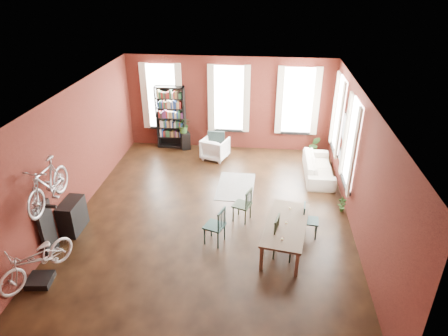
# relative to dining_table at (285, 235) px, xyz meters

# --- Properties ---
(room) EXTENTS (9.00, 9.04, 3.22)m
(room) POSITION_rel_dining_table_xyz_m (-1.59, 1.66, 1.80)
(room) COLOR black
(room) RESTS_ON ground
(dining_table) EXTENTS (1.20, 2.07, 0.66)m
(dining_table) POSITION_rel_dining_table_xyz_m (0.00, 0.00, 0.00)
(dining_table) COLOR brown
(dining_table) RESTS_ON ground
(dining_chair_a) EXTENTS (0.54, 0.54, 0.93)m
(dining_chair_a) POSITION_rel_dining_table_xyz_m (-1.63, 0.02, 0.13)
(dining_chair_a) COLOR #1A3A37
(dining_chair_a) RESTS_ON ground
(dining_chair_b) EXTENTS (0.53, 0.53, 0.89)m
(dining_chair_b) POSITION_rel_dining_table_xyz_m (-1.06, 1.02, 0.11)
(dining_chair_b) COLOR black
(dining_chair_b) RESTS_ON ground
(dining_chair_c) EXTENTS (0.54, 0.54, 0.97)m
(dining_chair_c) POSITION_rel_dining_table_xyz_m (-0.03, -0.31, 0.16)
(dining_chair_c) COLOR black
(dining_chair_c) RESTS_ON ground
(dining_chair_d) EXTENTS (0.42, 0.42, 0.83)m
(dining_chair_d) POSITION_rel_dining_table_xyz_m (0.60, 0.54, 0.08)
(dining_chair_d) COLOR #183636
(dining_chair_d) RESTS_ON ground
(bookshelf) EXTENTS (1.00, 0.32, 2.20)m
(bookshelf) POSITION_rel_dining_table_xyz_m (-3.83, 5.34, 0.77)
(bookshelf) COLOR black
(bookshelf) RESTS_ON ground
(white_armchair) EXTENTS (0.96, 0.93, 0.80)m
(white_armchair) POSITION_rel_dining_table_xyz_m (-2.20, 4.55, 0.07)
(white_armchair) COLOR white
(white_armchair) RESTS_ON ground
(cream_sofa) EXTENTS (0.61, 2.08, 0.81)m
(cream_sofa) POSITION_rel_dining_table_xyz_m (1.12, 3.64, 0.08)
(cream_sofa) COLOR beige
(cream_sofa) RESTS_ON ground
(striped_rug) EXTENTS (1.09, 1.71, 0.01)m
(striped_rug) POSITION_rel_dining_table_xyz_m (-1.35, 2.70, -0.33)
(striped_rug) COLOR black
(striped_rug) RESTS_ON ground
(bike_trainer) EXTENTS (0.53, 0.53, 0.14)m
(bike_trainer) POSITION_rel_dining_table_xyz_m (-5.01, -1.71, -0.26)
(bike_trainer) COLOR black
(bike_trainer) RESTS_ON ground
(bike_wall_rack) EXTENTS (0.16, 0.60, 1.30)m
(bike_wall_rack) POSITION_rel_dining_table_xyz_m (-5.23, -0.76, 0.32)
(bike_wall_rack) COLOR black
(bike_wall_rack) RESTS_ON ground
(console_table) EXTENTS (0.40, 0.80, 0.80)m
(console_table) POSITION_rel_dining_table_xyz_m (-5.11, 0.14, 0.07)
(console_table) COLOR black
(console_table) RESTS_ON ground
(plant_stand) EXTENTS (0.40, 0.40, 0.60)m
(plant_stand) POSITION_rel_dining_table_xyz_m (-3.34, 5.21, -0.03)
(plant_stand) COLOR black
(plant_stand) RESTS_ON ground
(plant_by_sofa) EXTENTS (0.46, 0.70, 0.29)m
(plant_by_sofa) POSITION_rel_dining_table_xyz_m (1.14, 5.26, -0.19)
(plant_by_sofa) COLOR #284F1F
(plant_by_sofa) RESTS_ON ground
(plant_small) EXTENTS (0.29, 0.45, 0.15)m
(plant_small) POSITION_rel_dining_table_xyz_m (1.54, 1.67, -0.26)
(plant_small) COLOR #2F6327
(plant_small) RESTS_ON ground
(bicycle_floor) EXTENTS (0.91, 1.06, 1.70)m
(bicycle_floor) POSITION_rel_dining_table_xyz_m (-4.98, -1.68, 0.66)
(bicycle_floor) COLOR beige
(bicycle_floor) RESTS_ON bike_trainer
(bicycle_hung) EXTENTS (0.47, 1.00, 1.66)m
(bicycle_hung) POSITION_rel_dining_table_xyz_m (-4.98, -0.76, 1.80)
(bicycle_hung) COLOR #A5A8AD
(bicycle_hung) RESTS_ON bike_wall_rack
(plant_on_stand) EXTENTS (0.53, 0.58, 0.44)m
(plant_on_stand) POSITION_rel_dining_table_xyz_m (-3.37, 5.23, 0.49)
(plant_on_stand) COLOR #2E5A24
(plant_on_stand) RESTS_ON plant_stand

